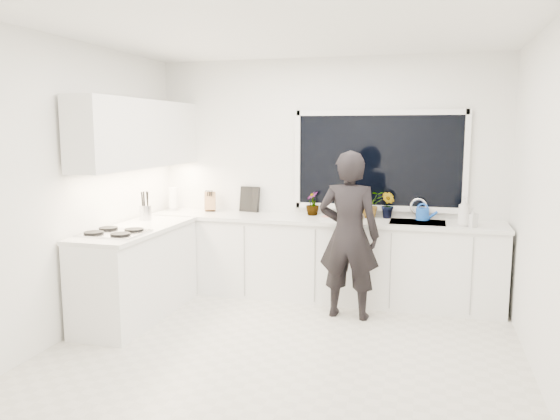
% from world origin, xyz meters
% --- Properties ---
extents(floor, '(4.00, 3.50, 0.02)m').
position_xyz_m(floor, '(0.00, 0.00, -0.01)').
color(floor, beige).
rests_on(floor, ground).
extents(wall_back, '(4.00, 0.02, 2.70)m').
position_xyz_m(wall_back, '(0.00, 1.76, 1.35)').
color(wall_back, white).
rests_on(wall_back, ground).
extents(wall_left, '(0.02, 3.50, 2.70)m').
position_xyz_m(wall_left, '(-2.01, 0.00, 1.35)').
color(wall_left, white).
rests_on(wall_left, ground).
extents(wall_right, '(0.02, 3.50, 2.70)m').
position_xyz_m(wall_right, '(2.01, 0.00, 1.35)').
color(wall_right, white).
rests_on(wall_right, ground).
extents(ceiling, '(4.00, 3.50, 0.02)m').
position_xyz_m(ceiling, '(0.00, 0.00, 2.71)').
color(ceiling, white).
rests_on(ceiling, wall_back).
extents(window, '(1.80, 0.02, 1.00)m').
position_xyz_m(window, '(0.60, 1.73, 1.55)').
color(window, black).
rests_on(window, wall_back).
extents(base_cabinets_back, '(3.92, 0.58, 0.88)m').
position_xyz_m(base_cabinets_back, '(0.00, 1.45, 0.44)').
color(base_cabinets_back, white).
rests_on(base_cabinets_back, floor).
extents(base_cabinets_left, '(0.58, 1.60, 0.88)m').
position_xyz_m(base_cabinets_left, '(-1.67, 0.35, 0.44)').
color(base_cabinets_left, white).
rests_on(base_cabinets_left, floor).
extents(countertop_back, '(3.94, 0.62, 0.04)m').
position_xyz_m(countertop_back, '(0.00, 1.44, 0.90)').
color(countertop_back, silver).
rests_on(countertop_back, base_cabinets_back).
extents(countertop_left, '(0.62, 1.60, 0.04)m').
position_xyz_m(countertop_left, '(-1.67, 0.35, 0.90)').
color(countertop_left, silver).
rests_on(countertop_left, base_cabinets_left).
extents(upper_cabinets, '(0.34, 2.10, 0.70)m').
position_xyz_m(upper_cabinets, '(-1.79, 0.70, 1.85)').
color(upper_cabinets, white).
rests_on(upper_cabinets, wall_left).
extents(sink, '(0.58, 0.42, 0.14)m').
position_xyz_m(sink, '(1.05, 1.45, 0.87)').
color(sink, silver).
rests_on(sink, countertop_back).
extents(faucet, '(0.03, 0.03, 0.22)m').
position_xyz_m(faucet, '(1.05, 1.65, 1.03)').
color(faucet, silver).
rests_on(faucet, countertop_back).
extents(stovetop, '(0.56, 0.48, 0.03)m').
position_xyz_m(stovetop, '(-1.69, -0.00, 0.94)').
color(stovetop, black).
rests_on(stovetop, countertop_left).
extents(person, '(0.64, 0.44, 1.69)m').
position_xyz_m(person, '(0.40, 0.90, 0.85)').
color(person, black).
rests_on(person, floor).
extents(pizza_tray, '(0.47, 0.39, 0.03)m').
position_xyz_m(pizza_tray, '(0.25, 1.42, 0.94)').
color(pizza_tray, '#BABABE').
rests_on(pizza_tray, countertop_back).
extents(pizza, '(0.43, 0.35, 0.01)m').
position_xyz_m(pizza, '(0.25, 1.42, 0.95)').
color(pizza, red).
rests_on(pizza, pizza_tray).
extents(watering_can, '(0.18, 0.18, 0.13)m').
position_xyz_m(watering_can, '(1.10, 1.61, 0.98)').
color(watering_can, blue).
rests_on(watering_can, countertop_back).
extents(paper_towel_roll, '(0.14, 0.14, 0.26)m').
position_xyz_m(paper_towel_roll, '(-1.85, 1.55, 1.05)').
color(paper_towel_roll, silver).
rests_on(paper_towel_roll, countertop_back).
extents(knife_block, '(0.16, 0.14, 0.22)m').
position_xyz_m(knife_block, '(-1.38, 1.59, 1.03)').
color(knife_block, olive).
rests_on(knife_block, countertop_back).
extents(utensil_crock, '(0.16, 0.16, 0.16)m').
position_xyz_m(utensil_crock, '(-1.81, 0.80, 1.00)').
color(utensil_crock, '#B6B6BB').
rests_on(utensil_crock, countertop_left).
extents(picture_frame_large, '(0.21, 0.10, 0.28)m').
position_xyz_m(picture_frame_large, '(-0.89, 1.69, 1.06)').
color(picture_frame_large, black).
rests_on(picture_frame_large, countertop_back).
extents(picture_frame_small, '(0.25, 0.05, 0.30)m').
position_xyz_m(picture_frame_small, '(-0.91, 1.69, 1.07)').
color(picture_frame_small, black).
rests_on(picture_frame_small, countertop_back).
extents(herb_plants, '(1.06, 0.34, 0.33)m').
position_xyz_m(herb_plants, '(0.41, 1.61, 1.07)').
color(herb_plants, '#26662D').
rests_on(herb_plants, countertop_back).
extents(soap_bottles, '(0.23, 0.16, 0.31)m').
position_xyz_m(soap_bottles, '(1.52, 1.30, 1.06)').
color(soap_bottles, '#D8BF66').
rests_on(soap_bottles, countertop_back).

